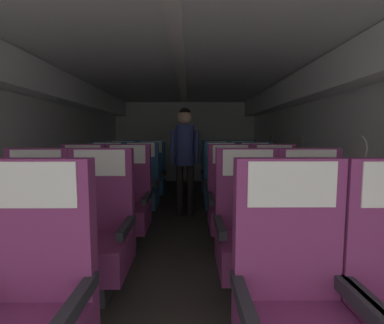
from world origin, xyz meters
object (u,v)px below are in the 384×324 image
object	(u,v)px
seat_d_right_aisle	(256,188)
seat_b_right_window	(249,235)
seat_d_left_aisle	(140,188)
seat_e_right_aisle	(243,178)
seat_e_left_window	(123,178)
seat_e_right_window	(216,178)
seat_b_left_window	(33,236)
seat_d_right_window	(222,188)
seat_b_left_aisle	(98,236)
seat_c_right_window	(231,204)
seat_a_right_window	(296,316)
seat_c_left_aisle	(127,204)
seat_c_right_aisle	(276,204)
seat_a_left_aisle	(25,318)
seat_c_left_window	(81,204)
seat_e_left_aisle	(151,178)
seat_d_left_window	(107,188)
seat_b_right_aisle	(314,235)
flight_attendant	(185,150)

from	to	relation	value
seat_d_right_aisle	seat_b_right_window	bearing A→B (deg)	-104.79
seat_d_left_aisle	seat_e_right_aisle	world-z (taller)	same
seat_e_left_window	seat_e_right_window	bearing A→B (deg)	0.57
seat_b_left_window	seat_d_right_window	distance (m)	2.46
seat_d_right_aisle	seat_b_left_window	bearing A→B (deg)	-138.80
seat_b_left_aisle	seat_d_right_window	distance (m)	2.17
seat_c_right_window	seat_a_right_window	bearing A→B (deg)	-90.05
seat_c_left_aisle	seat_b_right_window	bearing A→B (deg)	-39.27
seat_c_right_aisle	seat_a_left_aisle	bearing A→B (deg)	-130.68
seat_b_left_aisle	seat_e_right_aisle	bearing A→B (deg)	60.05
seat_e_right_aisle	seat_e_left_window	bearing A→B (deg)	-179.53
seat_d_right_aisle	seat_e_left_window	size ratio (longest dim) A/B	1.00
seat_c_left_window	seat_e_right_aisle	world-z (taller)	same
seat_c_right_aisle	seat_b_left_aisle	bearing A→B (deg)	-150.11
seat_c_right_window	seat_e_right_window	bearing A→B (deg)	89.75
seat_b_left_aisle	seat_c_right_aisle	xyz separation A→B (m)	(1.61, 0.92, 0.00)
seat_c_left_aisle	seat_c_right_window	world-z (taller)	same
seat_a_left_aisle	seat_c_left_window	distance (m)	1.94
seat_d_left_aisle	seat_e_left_aisle	bearing A→B (deg)	89.28
seat_b_left_window	seat_d_right_aisle	size ratio (longest dim) A/B	1.00
seat_c_left_aisle	seat_d_right_aisle	bearing A→B (deg)	29.56
seat_a_left_aisle	seat_d_left_window	size ratio (longest dim) A/B	1.00
seat_c_right_window	seat_e_right_window	world-z (taller)	same
seat_a_left_aisle	seat_e_right_window	bearing A→B (deg)	73.16
seat_a_right_window	seat_c_left_aisle	bearing A→B (deg)	121.04
seat_d_left_aisle	seat_b_right_aisle	bearing A→B (deg)	-48.85
seat_c_right_window	seat_a_left_aisle	bearing A→B (deg)	-121.01
seat_c_left_aisle	flight_attendant	bearing A→B (deg)	63.99
seat_e_left_aisle	seat_b_right_aisle	bearing A→B (deg)	-60.02
seat_a_left_aisle	flight_attendant	world-z (taller)	flight_attendant
seat_b_right_window	seat_e_left_aisle	distance (m)	2.97
seat_b_right_window	seat_b_left_window	bearing A→B (deg)	-179.74
seat_a_right_window	seat_e_left_window	xyz separation A→B (m)	(-1.60, 3.70, 0.00)
seat_b_left_window	seat_a_right_window	bearing A→B (deg)	-30.12
seat_b_left_window	seat_b_right_window	size ratio (longest dim) A/B	1.00
seat_c_right_aisle	seat_d_right_window	size ratio (longest dim) A/B	1.00
seat_a_right_window	seat_c_right_window	distance (m)	1.85
seat_d_right_window	seat_c_left_window	bearing A→B (deg)	-150.41
seat_c_right_window	seat_d_right_aisle	xyz separation A→B (m)	(0.48, 0.91, 0.00)
seat_b_right_window	seat_b_left_aisle	bearing A→B (deg)	-179.51
seat_b_left_aisle	seat_b_right_aisle	size ratio (longest dim) A/B	1.00
seat_c_right_aisle	seat_d_left_aisle	distance (m)	1.85
seat_a_left_aisle	seat_d_left_aisle	bearing A→B (deg)	90.29
seat_a_right_window	seat_e_right_window	size ratio (longest dim) A/B	1.00
seat_a_right_window	seat_b_right_aisle	size ratio (longest dim) A/B	1.00
seat_a_right_window	seat_c_right_window	bearing A→B (deg)	89.95
seat_c_left_window	seat_d_left_aisle	size ratio (longest dim) A/B	1.00
seat_c_right_aisle	seat_e_left_aisle	size ratio (longest dim) A/B	1.00
seat_e_left_aisle	seat_e_right_window	xyz separation A→B (m)	(1.13, 0.02, 0.00)
seat_a_left_aisle	seat_b_left_aisle	size ratio (longest dim) A/B	1.00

